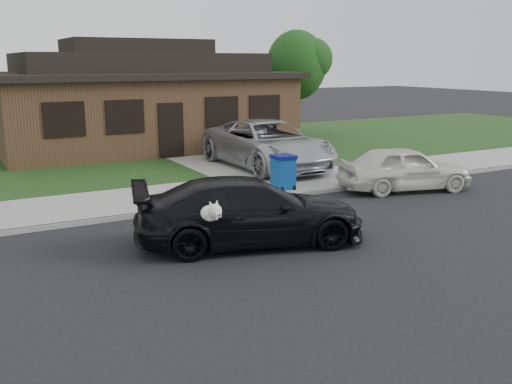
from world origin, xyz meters
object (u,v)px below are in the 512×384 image
white_compact (405,168)px  minivan (267,144)px  recycling_bin (283,172)px  sedan (250,211)px

white_compact → minivan: bearing=39.0°
minivan → recycling_bin: size_ratio=5.80×
sedan → minivan: minivan is taller
sedan → white_compact: 6.99m
minivan → white_compact: bearing=-66.7°
sedan → minivan: (4.48, 7.08, 0.26)m
minivan → recycling_bin: minivan is taller
sedan → recycling_bin: bearing=-24.2°
white_compact → recycling_bin: white_compact is taller
minivan → white_compact: size_ratio=1.50×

